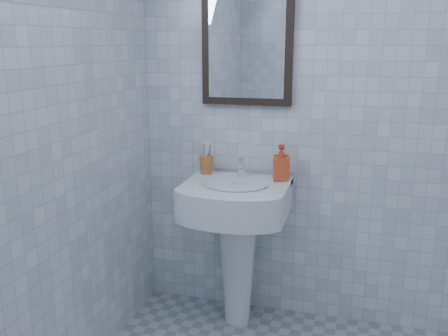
% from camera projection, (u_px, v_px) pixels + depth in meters
% --- Properties ---
extents(wall_back, '(2.20, 0.02, 2.50)m').
position_uv_depth(wall_back, '(338.00, 106.00, 2.65)').
color(wall_back, white).
rests_on(wall_back, ground).
extents(wall_left, '(0.02, 2.40, 2.50)m').
position_uv_depth(wall_left, '(12.00, 135.00, 1.82)').
color(wall_left, white).
rests_on(wall_left, ground).
extents(washbasin, '(0.56, 0.41, 0.86)m').
position_uv_depth(washbasin, '(237.00, 229.00, 2.75)').
color(washbasin, white).
rests_on(washbasin, ground).
extents(faucet, '(0.05, 0.10, 0.12)m').
position_uv_depth(faucet, '(242.00, 169.00, 2.76)').
color(faucet, silver).
rests_on(faucet, washbasin).
extents(toothbrush_cup, '(0.11, 0.11, 0.10)m').
position_uv_depth(toothbrush_cup, '(206.00, 165.00, 2.83)').
color(toothbrush_cup, '#C1672B').
rests_on(toothbrush_cup, washbasin).
extents(soap_dispenser, '(0.10, 0.10, 0.19)m').
position_uv_depth(soap_dispenser, '(281.00, 162.00, 2.70)').
color(soap_dispenser, red).
rests_on(soap_dispenser, washbasin).
extents(wall_mirror, '(0.50, 0.04, 0.62)m').
position_uv_depth(wall_mirror, '(247.00, 48.00, 2.69)').
color(wall_mirror, black).
rests_on(wall_mirror, wall_back).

